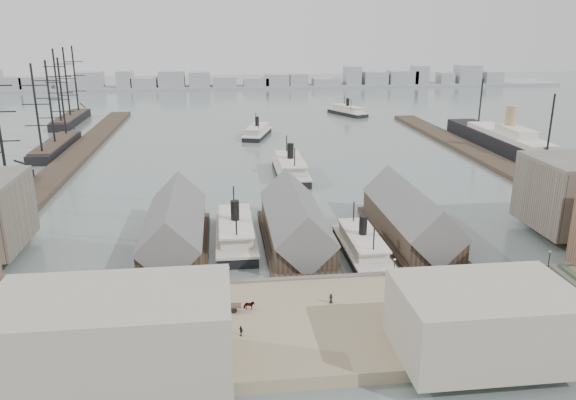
{
  "coord_description": "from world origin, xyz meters",
  "views": [
    {
      "loc": [
        -15.43,
        -97.53,
        46.47
      ],
      "look_at": [
        0.0,
        30.0,
        6.0
      ],
      "focal_mm": 35.0,
      "sensor_mm": 36.0,
      "label": 1
    }
  ],
  "objects": [
    {
      "name": "ground",
      "position": [
        0.0,
        0.0,
        0.0
      ],
      "size": [
        900.0,
        900.0,
        0.0
      ],
      "primitive_type": "plane",
      "color": "#53605E",
      "rests_on": "ground"
    },
    {
      "name": "quay",
      "position": [
        0.0,
        -20.0,
        1.0
      ],
      "size": [
        180.0,
        30.0,
        2.0
      ],
      "primitive_type": "cube",
      "color": "#86765A",
      "rests_on": "ground"
    },
    {
      "name": "seawall",
      "position": [
        0.0,
        -5.2,
        1.15
      ],
      "size": [
        180.0,
        1.2,
        2.3
      ],
      "primitive_type": "cube",
      "color": "#59544C",
      "rests_on": "ground"
    },
    {
      "name": "west_wharf",
      "position": [
        -68.0,
        100.0,
        0.8
      ],
      "size": [
        10.0,
        220.0,
        1.6
      ],
      "primitive_type": "cube",
      "color": "#2D231C",
      "rests_on": "ground"
    },
    {
      "name": "east_wharf",
      "position": [
        78.0,
        90.0,
        0.8
      ],
      "size": [
        10.0,
        180.0,
        1.6
      ],
      "primitive_type": "cube",
      "color": "#2D231C",
      "rests_on": "ground"
    },
    {
      "name": "ferry_shed_west",
      "position": [
        -26.0,
        16.88,
        4.64
      ],
      "size": [
        14.0,
        42.0,
        12.6
      ],
      "color": "#2D231C",
      "rests_on": "ground"
    },
    {
      "name": "ferry_shed_center",
      "position": [
        0.0,
        16.88,
        4.64
      ],
      "size": [
        14.0,
        42.0,
        12.6
      ],
      "color": "#2D231C",
      "rests_on": "ground"
    },
    {
      "name": "ferry_shed_east",
      "position": [
        26.0,
        16.88,
        4.64
      ],
      "size": [
        14.0,
        42.0,
        12.6
      ],
      "color": "#2D231C",
      "rests_on": "ground"
    },
    {
      "name": "street_bldg_center",
      "position": [
        20.0,
        -32.0,
        7.0
      ],
      "size": [
        24.0,
        16.0,
        10.0
      ],
      "primitive_type": "cube",
      "color": "gray",
      "rests_on": "quay"
    },
    {
      "name": "street_bldg_west",
      "position": [
        -30.0,
        -32.0,
        8.0
      ],
      "size": [
        30.0,
        16.0,
        12.0
      ],
      "primitive_type": "cube",
      "color": "gray",
      "rests_on": "quay"
    },
    {
      "name": "lamp_post_far_w",
      "position": [
        -45.0,
        -7.0,
        4.71
      ],
      "size": [
        0.44,
        0.44,
        3.92
      ],
      "color": "black",
      "rests_on": "quay"
    },
    {
      "name": "lamp_post_near_w",
      "position": [
        -15.0,
        -7.0,
        4.71
      ],
      "size": [
        0.44,
        0.44,
        3.92
      ],
      "color": "black",
      "rests_on": "quay"
    },
    {
      "name": "lamp_post_near_e",
      "position": [
        15.0,
        -7.0,
        4.71
      ],
      "size": [
        0.44,
        0.44,
        3.92
      ],
      "color": "black",
      "rests_on": "quay"
    },
    {
      "name": "lamp_post_far_e",
      "position": [
        45.0,
        -7.0,
        4.71
      ],
      "size": [
        0.44,
        0.44,
        3.92
      ],
      "color": "black",
      "rests_on": "quay"
    },
    {
      "name": "far_shore",
      "position": [
        -2.07,
        334.14,
        3.91
      ],
      "size": [
        500.0,
        40.0,
        15.72
      ],
      "color": "gray",
      "rests_on": "ground"
    },
    {
      "name": "ferry_docked_west",
      "position": [
        -13.0,
        19.03,
        2.42
      ],
      "size": [
        8.69,
        28.96,
        10.34
      ],
      "color": "black",
      "rests_on": "ground"
    },
    {
      "name": "ferry_docked_east",
      "position": [
        13.0,
        8.48,
        2.17
      ],
      "size": [
        7.78,
        25.94,
        9.27
      ],
      "color": "black",
      "rests_on": "ground"
    },
    {
      "name": "ferry_open_near",
      "position": [
        6.11,
        74.05,
        2.63
      ],
      "size": [
        9.63,
        31.52,
        11.24
      ],
      "rotation": [
        0.0,
        0.0,
        -0.01
      ],
      "color": "black",
      "rests_on": "ground"
    },
    {
      "name": "ferry_open_mid",
      "position": [
        0.03,
        140.14,
        2.16
      ],
      "size": [
        14.73,
        26.96,
        9.22
      ],
      "rotation": [
        0.0,
        0.0,
        -0.29
      ],
      "color": "black",
      "rests_on": "ground"
    },
    {
      "name": "ferry_open_far",
      "position": [
        51.79,
        194.86,
        2.19
      ],
      "size": [
        18.19,
        27.05,
        9.35
      ],
      "rotation": [
        0.0,
        0.0,
        0.44
      ],
      "color": "black",
      "rests_on": "ground"
    },
    {
      "name": "sailing_ship_mid",
      "position": [
        -78.02,
        120.79,
        2.42
      ],
      "size": [
        8.23,
        47.54,
        33.82
      ],
      "color": "black",
      "rests_on": "ground"
    },
    {
      "name": "sailing_ship_far",
      "position": [
        -87.77,
        185.24,
        2.6
      ],
      "size": [
        8.76,
        48.68,
        36.02
      ],
      "color": "black",
      "rests_on": "ground"
    },
    {
      "name": "ocean_steamer",
      "position": [
        92.0,
        98.96,
        3.77
      ],
      "size": [
        12.01,
        87.76,
        17.55
      ],
      "color": "black",
      "rests_on": "ground"
    },
    {
      "name": "tram",
      "position": [
        42.92,
        -17.37,
        3.88
      ],
      "size": [
        3.08,
        10.41,
        3.67
      ],
      "rotation": [
        0.0,
        0.0,
        -0.04
      ],
      "color": "black",
      "rests_on": "quay"
    },
    {
      "name": "horse_cart_left",
      "position": [
        -43.11,
        -18.13,
        2.79
      ],
      "size": [
        4.7,
        1.79,
        1.54
      ],
      "rotation": [
        0.0,
        0.0,
        1.48
      ],
      "color": "black",
      "rests_on": "quay"
    },
    {
      "name": "horse_cart_center",
      "position": [
        -12.79,
        -15.77,
        2.79
      ],
      "size": [
        4.88,
        1.7,
        1.52
      ],
      "rotation": [
        0.0,
        0.0,
        1.49
      ],
      "color": "black",
      "rests_on": "quay"
    },
    {
      "name": "horse_cart_right",
      "position": [
        14.43,
        -24.34,
        2.84
      ],
      "size": [
        4.88,
        3.07,
        1.68
      ],
      "rotation": [
        0.0,
        0.0,
        1.92
      ],
      "color": "black",
      "rests_on": "quay"
    },
    {
      "name": "pedestrian_1",
      "position": [
        -43.92,
        -21.6,
        2.91
      ],
      "size": [
        1.0,
        0.85,
        1.81
      ],
      "primitive_type": "imported",
      "rotation": [
        0.0,
        0.0,
        2.94
      ],
      "color": "black",
      "rests_on": "quay"
    },
    {
      "name": "pedestrian_2",
      "position": [
        -21.34,
        -13.52,
        2.84
      ],
      "size": [
        1.24,
        1.16,
        1.68
      ],
      "primitive_type": "imported",
      "rotation": [
        0.0,
        0.0,
        3.8
      ],
      "color": "black",
      "rests_on": "quay"
    },
    {
      "name": "pedestrian_3",
      "position": [
        -13.54,
        -23.5,
        2.82
      ],
      "size": [
        0.94,
        0.98,
        1.63
      ],
      "primitive_type": "imported",
      "rotation": [
        0.0,
        0.0,
        5.44
      ],
      "color": "black",
      "rests_on": "quay"
    },
    {
      "name": "pedestrian_4",
      "position": [
        1.75,
        -15.03,
        2.83
      ],
      "size": [
        0.89,
        0.67,
        1.66
      ],
      "primitive_type": "imported",
      "rotation": [
        0.0,
        0.0,
        3.33
      ],
      "color": "black",
      "rests_on": "quay"
    },
    {
      "name": "pedestrian_5",
      "position": [
        12.56,
        -18.7,
        2.86
      ],
      "size": [
        0.71,
        0.58,
        1.72
      ],
      "primitive_type": "imported",
      "rotation": [
        0.0,
        0.0,
        0.22
      ],
      "color": "black",
      "rests_on": "quay"
    },
    {
      "name": "pedestrian_6",
      "position": [
        27.17,
        -8.0,
        2.83
      ],
      "size": [
        1.03,
        1.0,
        1.67
      ],
      "primitive_type": "imported",
      "rotation": [
        0.0,
        0.0,
        2.44
      ],
      "color": "black",
      "rests_on": "quay"
    },
    {
      "name": "pedestrian_7",
      "position": [
        26.05,
        -23.47,
        2.9
      ],
      "size": [
        1.06,
        1.33,
        1.8
      ],
      "primitive_type": "imported",
      "rotation": [
        0.0,
        0.0,
        1.18
      ],
      "color": "black",
      "rests_on": "quay"
    },
    {
      "name": "pedestrian_8",
      "position": [
        45.82,
        -14.41,
        2.83
      ],
      "size": [
        0.99,
        0.94,
        1.65
      ],
      "primitive_type": "imported",
      "rotation": [
        0.0,
        0.0,
        2.42
      ],
      "color": "black",
      "rests_on": "quay"
    },
    {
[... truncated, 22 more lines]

